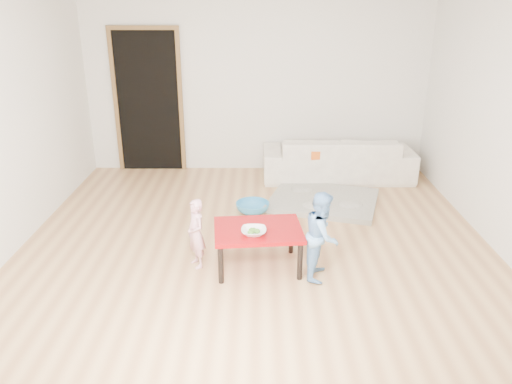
{
  "coord_description": "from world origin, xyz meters",
  "views": [
    {
      "loc": [
        0.02,
        -4.86,
        2.47
      ],
      "look_at": [
        0.0,
        -0.2,
        0.65
      ],
      "focal_mm": 35.0,
      "sensor_mm": 36.0,
      "label": 1
    }
  ],
  "objects_px": {
    "child_pink": "(196,234)",
    "basin": "(253,208)",
    "bowl": "(254,231)",
    "sofa": "(338,157)",
    "child_blue": "(322,235)",
    "red_table": "(258,248)"
  },
  "relations": [
    {
      "from": "child_pink",
      "to": "basin",
      "type": "xyz_separation_m",
      "value": [
        0.53,
        1.31,
        -0.28
      ]
    },
    {
      "from": "bowl",
      "to": "child_pink",
      "type": "distance_m",
      "value": 0.59
    },
    {
      "from": "sofa",
      "to": "bowl",
      "type": "distance_m",
      "value": 2.99
    },
    {
      "from": "bowl",
      "to": "basin",
      "type": "height_order",
      "value": "bowl"
    },
    {
      "from": "child_pink",
      "to": "child_blue",
      "type": "height_order",
      "value": "child_blue"
    },
    {
      "from": "bowl",
      "to": "child_blue",
      "type": "bearing_deg",
      "value": -2.55
    },
    {
      "from": "bowl",
      "to": "child_pink",
      "type": "relative_size",
      "value": 0.34
    },
    {
      "from": "sofa",
      "to": "bowl",
      "type": "xyz_separation_m",
      "value": [
        -1.19,
        -2.74,
        0.13
      ]
    },
    {
      "from": "bowl",
      "to": "red_table",
      "type": "bearing_deg",
      "value": 72.92
    },
    {
      "from": "red_table",
      "to": "basin",
      "type": "xyz_separation_m",
      "value": [
        -0.07,
        1.33,
        -0.14
      ]
    },
    {
      "from": "red_table",
      "to": "bowl",
      "type": "xyz_separation_m",
      "value": [
        -0.04,
        -0.13,
        0.24
      ]
    },
    {
      "from": "sofa",
      "to": "child_blue",
      "type": "distance_m",
      "value": 2.82
    },
    {
      "from": "sofa",
      "to": "bowl",
      "type": "bearing_deg",
      "value": 66.5
    },
    {
      "from": "red_table",
      "to": "child_pink",
      "type": "distance_m",
      "value": 0.62
    },
    {
      "from": "basin",
      "to": "child_blue",
      "type": "bearing_deg",
      "value": -66.09
    },
    {
      "from": "red_table",
      "to": "child_pink",
      "type": "relative_size",
      "value": 1.2
    },
    {
      "from": "child_pink",
      "to": "basin",
      "type": "distance_m",
      "value": 1.44
    },
    {
      "from": "sofa",
      "to": "red_table",
      "type": "bearing_deg",
      "value": 66.19
    },
    {
      "from": "basin",
      "to": "bowl",
      "type": "bearing_deg",
      "value": -88.93
    },
    {
      "from": "sofa",
      "to": "red_table",
      "type": "xyz_separation_m",
      "value": [
        -1.15,
        -2.61,
        -0.1
      ]
    },
    {
      "from": "sofa",
      "to": "bowl",
      "type": "height_order",
      "value": "sofa"
    },
    {
      "from": "bowl",
      "to": "sofa",
      "type": "bearing_deg",
      "value": 66.47
    }
  ]
}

